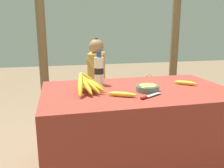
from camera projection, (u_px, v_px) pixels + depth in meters
market_counter at (136, 132)px, 1.94m from camera, size 1.46×0.88×0.73m
banana_bunch_ripe at (87, 83)px, 1.75m from camera, size 0.23×0.35×0.17m
serving_bowl at (148, 88)px, 1.79m from camera, size 0.17×0.17×0.05m
water_bottle at (99, 70)px, 1.99m from camera, size 0.08×0.08×0.31m
loose_banana_front at (122, 94)px, 1.65m from camera, size 0.20×0.13×0.04m
loose_banana_side at (185, 83)px, 1.99m from camera, size 0.17×0.15×0.04m
knife at (148, 96)px, 1.63m from camera, size 0.19×0.13×0.02m
wooden_bench at (119, 89)px, 3.33m from camera, size 1.54×0.32×0.43m
seated_vendor at (93, 72)px, 3.17m from camera, size 0.46×0.43×1.06m
banana_bunch_green at (150, 78)px, 3.40m from camera, size 0.17×0.31×0.15m
support_post_near at (40, 16)px, 3.25m from camera, size 0.13×0.13×2.71m
support_post_far at (176, 17)px, 3.70m from camera, size 0.13×0.13×2.71m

